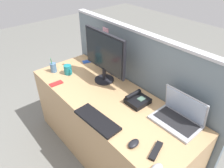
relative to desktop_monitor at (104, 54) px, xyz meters
name	(u,v)px	position (x,y,z in m)	size (l,w,h in m)	color
ground_plane	(109,149)	(0.24, -0.16, -1.04)	(10.00, 10.00, 0.00)	slate
desk	(108,125)	(0.24, -0.16, -0.67)	(1.81, 0.69, 0.75)	tan
cubicle_divider	(136,90)	(0.24, 0.22, -0.39)	(1.92, 0.08, 1.30)	slate
desktop_monitor	(104,54)	(0.00, 0.00, 0.00)	(0.57, 0.20, 0.52)	black
laptop	(179,115)	(0.86, 0.06, -0.23)	(0.37, 0.25, 0.25)	#9EA0A8
desk_phone	(137,100)	(0.48, -0.02, -0.27)	(0.17, 0.19, 0.08)	black
keyboard_main	(97,120)	(0.44, -0.44, -0.28)	(0.42, 0.15, 0.02)	black
computer_mouse_left_hand	(134,144)	(0.81, -0.39, -0.28)	(0.06, 0.10, 0.03)	black
pen_cup	(53,67)	(-0.50, -0.33, -0.24)	(0.07, 0.07, 0.18)	#4C7093
cell_phone_blue_case	(89,61)	(-0.45, 0.11, -0.29)	(0.07, 0.15, 0.01)	blue
cell_phone_red_case	(56,84)	(-0.26, -0.43, -0.29)	(0.06, 0.13, 0.01)	#B22323
tv_remote	(156,151)	(0.95, -0.31, -0.28)	(0.04, 0.17, 0.02)	black
coffee_mug	(68,70)	(-0.36, -0.23, -0.24)	(0.12, 0.08, 0.10)	#197A84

